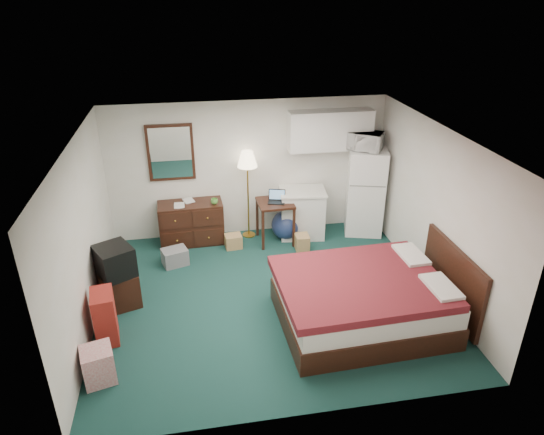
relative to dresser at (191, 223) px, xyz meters
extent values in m
cube|color=#143834|center=(1.09, -1.98, -0.39)|extent=(5.00, 4.50, 0.01)
cube|color=white|center=(1.09, -1.98, 2.11)|extent=(5.00, 4.50, 0.01)
cube|color=white|center=(1.09, 0.27, 0.86)|extent=(5.00, 0.01, 2.50)
cube|color=white|center=(1.09, -4.23, 0.86)|extent=(5.00, 0.01, 2.50)
cube|color=white|center=(-1.41, -1.98, 0.86)|extent=(0.01, 4.50, 2.50)
cube|color=white|center=(3.59, -1.98, 0.86)|extent=(0.01, 4.50, 2.50)
sphere|color=navy|center=(1.72, -0.16, -0.12)|extent=(0.65, 0.65, 0.54)
imported|color=white|center=(3.14, -0.11, 1.43)|extent=(0.67, 0.59, 0.40)
imported|color=olive|center=(-0.27, -0.08, 0.51)|extent=(0.18, 0.02, 0.25)
imported|color=olive|center=(-0.10, 0.07, 0.51)|extent=(0.18, 0.07, 0.24)
imported|color=#589F3F|center=(0.43, -0.10, 0.45)|extent=(0.14, 0.12, 0.12)
camera|label=1|loc=(0.08, -7.97, 3.91)|focal=32.00mm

